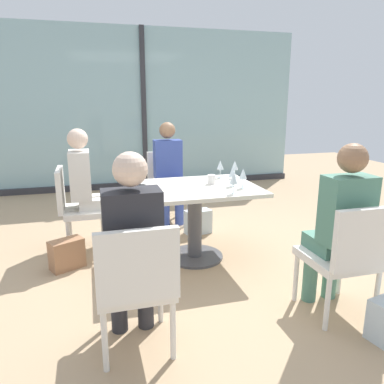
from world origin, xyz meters
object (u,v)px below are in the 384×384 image
(wine_glass_4, at_px, (233,173))
(person_front_left, at_px, (132,242))
(chair_far_left, at_px, (77,204))
(chair_near_window, at_px, (167,182))
(wine_glass_1, at_px, (234,179))
(person_near_window, at_px, (169,168))
(person_front_right, at_px, (340,221))
(handbag_1, at_px, (67,254))
(person_far_left, at_px, (87,184))
(handbag_2, at_px, (198,222))
(chair_front_left, at_px, (136,281))
(coffee_cup, at_px, (211,179))
(wine_glass_0, at_px, (220,165))
(chair_front_right, at_px, (347,254))
(cell_phone_on_table, at_px, (140,186))
(dining_table_main, at_px, (195,205))
(wine_glass_3, at_px, (243,174))
(wine_glass_2, at_px, (235,166))

(wine_glass_4, bearing_deg, person_front_left, -134.70)
(chair_far_left, xyz_separation_m, chair_near_window, (1.10, 0.78, 0.00))
(wine_glass_1, bearing_deg, person_near_window, 99.31)
(person_front_right, relative_size, handbag_1, 4.20)
(chair_far_left, bearing_deg, person_far_left, -0.00)
(person_far_left, xyz_separation_m, handbag_2, (1.22, 0.14, -0.56))
(wine_glass_4, relative_size, handbag_2, 0.62)
(chair_far_left, bearing_deg, chair_front_left, -78.49)
(coffee_cup, bearing_deg, person_near_window, 99.51)
(chair_near_window, relative_size, wine_glass_0, 4.70)
(chair_front_right, height_order, chair_near_window, same)
(person_far_left, distance_m, handbag_2, 1.35)
(person_near_window, bearing_deg, chair_far_left, -148.68)
(wine_glass_1, height_order, wine_glass_4, same)
(person_near_window, relative_size, cell_phone_on_table, 8.75)
(dining_table_main, relative_size, handbag_2, 3.94)
(chair_front_left, height_order, person_far_left, person_far_left)
(person_front_right, distance_m, person_front_left, 1.47)
(chair_front_left, height_order, cell_phone_on_table, chair_front_left)
(person_near_window, relative_size, wine_glass_3, 6.81)
(chair_front_left, relative_size, person_near_window, 0.69)
(person_front_left, distance_m, cell_phone_on_table, 1.33)
(handbag_1, height_order, handbag_2, same)
(person_front_left, distance_m, handbag_1, 1.46)
(cell_phone_on_table, height_order, handbag_1, cell_phone_on_table)
(wine_glass_1, bearing_deg, dining_table_main, 125.33)
(wine_glass_4, bearing_deg, coffee_cup, 137.00)
(wine_glass_0, height_order, handbag_1, wine_glass_0)
(person_front_left, height_order, wine_glass_3, person_front_left)
(wine_glass_0, bearing_deg, person_far_left, 171.69)
(handbag_2, bearing_deg, wine_glass_4, -92.33)
(handbag_2, bearing_deg, chair_near_window, 97.91)
(handbag_1, bearing_deg, chair_near_window, 17.85)
(chair_front_left, bearing_deg, cell_phone_on_table, 80.94)
(person_far_left, height_order, person_near_window, same)
(wine_glass_1, xyz_separation_m, handbag_2, (-0.02, 1.00, -0.72))
(person_far_left, relative_size, wine_glass_4, 6.81)
(chair_far_left, height_order, person_front_left, person_front_left)
(wine_glass_4, bearing_deg, person_front_right, -70.49)
(chair_front_right, xyz_separation_m, chair_front_left, (-1.47, 0.00, 0.00))
(person_far_left, relative_size, person_front_left, 1.00)
(person_front_left, bearing_deg, person_far_left, 98.65)
(dining_table_main, bearing_deg, chair_front_left, -119.68)
(chair_far_left, relative_size, chair_near_window, 1.00)
(handbag_2, bearing_deg, chair_far_left, 174.38)
(person_far_left, relative_size, coffee_cup, 14.00)
(wine_glass_3, bearing_deg, person_far_left, 153.61)
(wine_glass_2, bearing_deg, chair_far_left, 170.95)
(person_near_window, distance_m, wine_glass_0, 0.96)
(chair_front_left, relative_size, wine_glass_0, 4.70)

